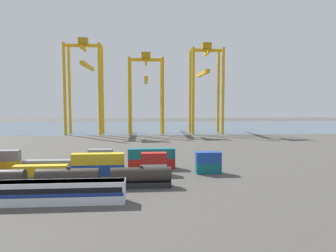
% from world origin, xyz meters
% --- Properties ---
extents(ground_plane, '(420.00, 420.00, 0.00)m').
position_xyz_m(ground_plane, '(0.00, 40.00, 0.00)').
color(ground_plane, '#4C4944').
extents(harbour_water, '(400.00, 110.00, 0.01)m').
position_xyz_m(harbour_water, '(0.00, 139.76, 0.00)').
color(harbour_water, '#475B6B').
rests_on(harbour_water, ground_plane).
extents(freight_tank_row, '(55.47, 2.95, 4.41)m').
position_xyz_m(freight_tank_row, '(-10.83, -10.91, 2.09)').
color(freight_tank_row, '#232326').
rests_on(freight_tank_row, ground_plane).
extents(shipping_container_3, '(12.10, 2.44, 2.60)m').
position_xyz_m(shipping_container_3, '(-12.49, -0.19, 1.30)').
color(shipping_container_3, gold).
rests_on(shipping_container_3, ground_plane).
extents(shipping_container_4, '(12.10, 2.44, 2.60)m').
position_xyz_m(shipping_container_4, '(0.64, -0.19, 1.30)').
color(shipping_container_4, '#1C4299').
rests_on(shipping_container_4, ground_plane).
extents(shipping_container_5, '(12.10, 2.44, 2.60)m').
position_xyz_m(shipping_container_5, '(0.64, -0.19, 3.90)').
color(shipping_container_5, gold).
rests_on(shipping_container_5, shipping_container_4).
extents(shipping_container_6, '(6.04, 2.44, 2.60)m').
position_xyz_m(shipping_container_6, '(13.76, -0.19, 1.30)').
color(shipping_container_6, silver).
rests_on(shipping_container_6, ground_plane).
extents(shipping_container_7, '(6.04, 2.44, 2.60)m').
position_xyz_m(shipping_container_7, '(13.76, -0.19, 3.90)').
color(shipping_container_7, '#AD211C').
rests_on(shipping_container_7, shipping_container_6).
extents(shipping_container_8, '(6.04, 2.44, 2.60)m').
position_xyz_m(shipping_container_8, '(26.89, -0.19, 1.30)').
color(shipping_container_8, '#146066').
rests_on(shipping_container_8, ground_plane).
extents(shipping_container_9, '(6.04, 2.44, 2.60)m').
position_xyz_m(shipping_container_9, '(26.89, -0.19, 3.90)').
color(shipping_container_9, '#1C4299').
rests_on(shipping_container_9, shipping_container_8).
extents(shipping_container_13, '(12.10, 2.44, 2.60)m').
position_xyz_m(shipping_container_13, '(-12.73, 6.15, 1.30)').
color(shipping_container_13, slate).
rests_on(shipping_container_13, ground_plane).
extents(shipping_container_14, '(6.04, 2.44, 2.60)m').
position_xyz_m(shipping_container_14, '(0.31, 6.15, 1.30)').
color(shipping_container_14, maroon).
rests_on(shipping_container_14, ground_plane).
extents(shipping_container_15, '(6.04, 2.44, 2.60)m').
position_xyz_m(shipping_container_15, '(0.31, 6.15, 3.90)').
color(shipping_container_15, slate).
rests_on(shipping_container_15, shipping_container_14).
extents(shipping_container_16, '(12.10, 2.44, 2.60)m').
position_xyz_m(shipping_container_16, '(13.35, 6.15, 1.30)').
color(shipping_container_16, '#AD211C').
rests_on(shipping_container_16, ground_plane).
extents(shipping_container_17, '(12.10, 2.44, 2.60)m').
position_xyz_m(shipping_container_17, '(13.35, 6.15, 3.90)').
color(shipping_container_17, '#146066').
rests_on(shipping_container_17, shipping_container_16).
extents(gantry_crane_west, '(19.54, 35.50, 51.18)m').
position_xyz_m(gantry_crane_west, '(-20.89, 97.98, 30.98)').
color(gantry_crane_west, gold).
rests_on(gantry_crane_west, ground_plane).
extents(gantry_crane_central, '(19.23, 40.26, 44.04)m').
position_xyz_m(gantry_crane_central, '(12.44, 98.99, 26.60)').
color(gantry_crane_central, gold).
rests_on(gantry_crane_central, ground_plane).
extents(gantry_crane_east, '(17.90, 33.86, 49.54)m').
position_xyz_m(gantry_crane_east, '(45.77, 97.79, 29.44)').
color(gantry_crane_east, gold).
rests_on(gantry_crane_east, ground_plane).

